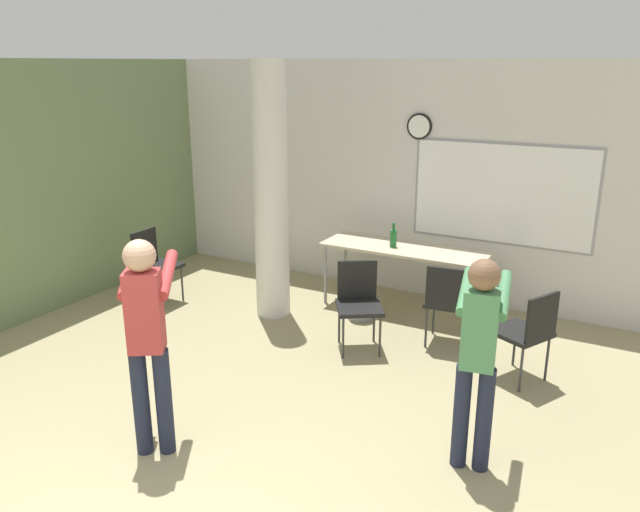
% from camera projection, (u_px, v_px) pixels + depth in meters
% --- Properties ---
extents(wall_left_accent, '(0.12, 7.00, 2.80)m').
position_uv_depth(wall_left_accent, '(41.00, 190.00, 6.92)').
color(wall_left_accent, '#6B7F56').
rests_on(wall_left_accent, ground_plane).
extents(wall_back, '(8.00, 0.15, 2.80)m').
position_uv_depth(wall_back, '(422.00, 181.00, 7.45)').
color(wall_back, silver).
rests_on(wall_back, ground_plane).
extents(support_pillar, '(0.38, 0.38, 2.80)m').
position_uv_depth(support_pillar, '(271.00, 193.00, 6.75)').
color(support_pillar, silver).
rests_on(support_pillar, ground_plane).
extents(folding_table, '(1.89, 0.65, 0.75)m').
position_uv_depth(folding_table, '(405.00, 251.00, 7.11)').
color(folding_table, beige).
rests_on(folding_table, ground_plane).
extents(bottle_on_table, '(0.08, 0.08, 0.28)m').
position_uv_depth(bottle_on_table, '(393.00, 238.00, 7.08)').
color(bottle_on_table, '#1E6B2D').
rests_on(bottle_on_table, folding_table).
extents(waste_bin, '(0.29, 0.29, 0.31)m').
position_uv_depth(waste_bin, '(360.00, 305.00, 6.99)').
color(waste_bin, gray).
rests_on(waste_bin, ground_plane).
extents(chair_table_front, '(0.61, 0.61, 0.87)m').
position_uv_depth(chair_table_front, '(359.00, 299.00, 6.18)').
color(chair_table_front, black).
rests_on(chair_table_front, ground_plane).
extents(chair_table_right, '(0.49, 0.49, 0.87)m').
position_uv_depth(chair_table_right, '(448.00, 299.00, 6.20)').
color(chair_table_right, black).
rests_on(chair_table_right, ground_plane).
extents(chair_mid_room, '(0.59, 0.59, 0.87)m').
position_uv_depth(chair_mid_room, '(528.00, 329.00, 5.49)').
color(chair_mid_room, black).
rests_on(chair_mid_room, ground_plane).
extents(chair_by_left_wall, '(0.44, 0.44, 0.87)m').
position_uv_depth(chair_by_left_wall, '(154.00, 261.00, 7.38)').
color(chair_by_left_wall, black).
rests_on(chair_by_left_wall, ground_plane).
extents(person_playing_front, '(0.57, 0.65, 1.63)m').
position_uv_depth(person_playing_front, '(147.00, 331.00, 4.37)').
color(person_playing_front, '#1E2338').
rests_on(person_playing_front, ground_plane).
extents(person_playing_side, '(0.41, 0.60, 1.55)m').
position_uv_depth(person_playing_side, '(478.00, 348.00, 4.21)').
color(person_playing_side, '#1E2338').
rests_on(person_playing_side, ground_plane).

